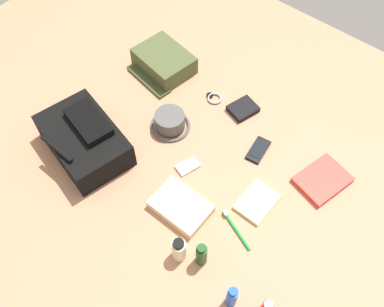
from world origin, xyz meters
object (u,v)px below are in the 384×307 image
(toiletry_pouch, at_px, (163,62))
(deodorant_spray, at_px, (232,297))
(media_player, at_px, (188,166))
(toothbrush, at_px, (234,227))
(wristwatch, at_px, (214,98))
(lotion_bottle, at_px, (179,249))
(paperback_novel, at_px, (322,180))
(backpack, at_px, (85,139))
(bucket_hat, at_px, (170,122))
(wallet, at_px, (243,109))
(notepad, at_px, (257,202))
(shampoo_bottle, at_px, (201,254))
(cell_phone, at_px, (258,150))
(folded_towel, at_px, (181,206))

(toiletry_pouch, xyz_separation_m, deodorant_spray, (-0.83, 0.61, 0.02))
(media_player, height_order, toothbrush, toothbrush)
(wristwatch, bearing_deg, toiletry_pouch, 0.90)
(lotion_bottle, distance_m, paperback_novel, 0.59)
(backpack, relative_size, paperback_novel, 1.83)
(bucket_hat, relative_size, wristwatch, 2.26)
(wallet, bearing_deg, wristwatch, 27.21)
(paperback_novel, bearing_deg, notepad, 59.58)
(shampoo_bottle, relative_size, media_player, 1.22)
(shampoo_bottle, relative_size, notepad, 0.78)
(shampoo_bottle, relative_size, cell_phone, 0.94)
(shampoo_bottle, bearing_deg, cell_phone, -77.59)
(cell_phone, bearing_deg, toothbrush, 110.98)
(cell_phone, height_order, notepad, notepad)
(wristwatch, relative_size, toothbrush, 0.45)
(toiletry_pouch, height_order, lotion_bottle, lotion_bottle)
(lotion_bottle, bearing_deg, shampoo_bottle, -154.15)
(deodorant_spray, distance_m, paperback_novel, 0.56)
(paperback_novel, distance_m, toothbrush, 0.38)
(shampoo_bottle, distance_m, wallet, 0.66)
(notepad, bearing_deg, media_player, 8.69)
(lotion_bottle, distance_m, cell_phone, 0.51)
(paperback_novel, relative_size, toothbrush, 1.36)
(lotion_bottle, height_order, wallet, lotion_bottle)
(media_player, bearing_deg, bucket_hat, -29.60)
(toiletry_pouch, height_order, folded_towel, toiletry_pouch)
(bucket_hat, relative_size, cell_phone, 1.30)
(folded_towel, bearing_deg, cell_phone, -100.29)
(toiletry_pouch, xyz_separation_m, wristwatch, (-0.28, -0.00, -0.03))
(notepad, bearing_deg, backpack, 19.65)
(cell_phone, bearing_deg, folded_towel, 79.71)
(toothbrush, bearing_deg, bucket_hat, -21.99)
(backpack, distance_m, notepad, 0.68)
(backpack, bearing_deg, shampoo_bottle, 174.31)
(shampoo_bottle, xyz_separation_m, lotion_bottle, (0.07, 0.03, -0.00))
(paperback_novel, relative_size, media_player, 2.25)
(wristwatch, xyz_separation_m, toothbrush, (-0.41, 0.41, 0.00))
(notepad, bearing_deg, wristwatch, -34.22)
(shampoo_bottle, distance_m, wristwatch, 0.70)
(paperback_novel, height_order, wallet, wallet)
(cell_phone, bearing_deg, deodorant_spray, 116.41)
(toiletry_pouch, height_order, notepad, toiletry_pouch)
(deodorant_spray, bearing_deg, media_player, -34.68)
(lotion_bottle, distance_m, toothbrush, 0.22)
(toothbrush, bearing_deg, backpack, 8.94)
(toothbrush, bearing_deg, notepad, -91.47)
(folded_towel, bearing_deg, shampoo_bottle, 150.34)
(cell_phone, bearing_deg, bucket_hat, 21.08)
(paperback_novel, bearing_deg, lotion_bottle, 68.23)
(toothbrush, bearing_deg, deodorant_spray, 123.83)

